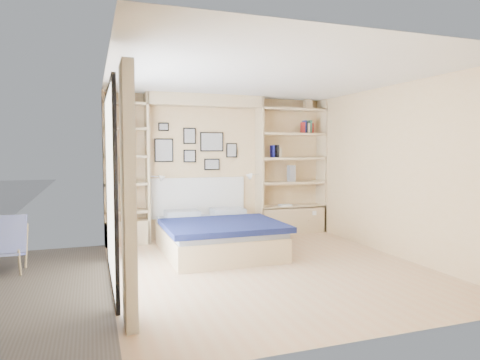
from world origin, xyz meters
name	(u,v)px	position (x,y,z in m)	size (l,w,h in m)	color
ground	(268,268)	(0.00, 0.00, 0.00)	(4.50, 4.50, 0.00)	tan
room_shell	(209,180)	(-0.39, 1.52, 1.08)	(4.50, 4.50, 4.50)	#D9B484
bed	(217,234)	(-0.40, 1.09, 0.27)	(1.68, 2.19, 1.07)	beige
photo_gallery	(195,147)	(-0.45, 2.22, 1.60)	(1.48, 0.02, 0.82)	black
reading_lamps	(207,176)	(-0.30, 2.00, 1.10)	(1.92, 0.12, 0.15)	silver
shelf_decor	(279,142)	(1.08, 2.07, 1.70)	(3.49, 0.23, 2.03)	navy
deck_chair	(7,246)	(-3.22, 0.92, 0.34)	(0.45, 0.73, 0.72)	tan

